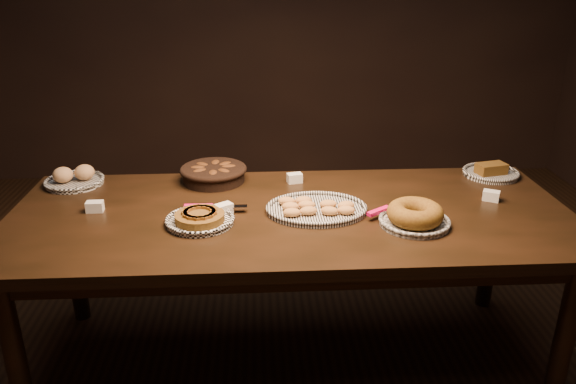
{
  "coord_description": "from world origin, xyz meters",
  "views": [
    {
      "loc": [
        -0.14,
        -2.18,
        1.73
      ],
      "look_at": [
        -0.01,
        0.05,
        0.82
      ],
      "focal_mm": 35.0,
      "sensor_mm": 36.0,
      "label": 1
    }
  ],
  "objects": [
    {
      "name": "loaf_plate",
      "position": [
        1.02,
        0.38,
        0.77
      ],
      "size": [
        0.27,
        0.27,
        0.06
      ],
      "rotation": [
        0.0,
        0.0,
        0.23
      ],
      "color": "black",
      "rests_on": "buffet_table"
    },
    {
      "name": "bundt_cake_plate",
      "position": [
        0.49,
        -0.16,
        0.79
      ],
      "size": [
        0.33,
        0.35,
        0.09
      ],
      "rotation": [
        0.0,
        0.0,
        0.37
      ],
      "color": "black",
      "rests_on": "buffet_table"
    },
    {
      "name": "croissant_basket",
      "position": [
        -0.35,
        0.38,
        0.8
      ],
      "size": [
        0.32,
        0.32,
        0.08
      ],
      "rotation": [
        0.0,
        0.0,
        0.09
      ],
      "color": "black",
      "rests_on": "buffet_table"
    },
    {
      "name": "bread_roll_plate",
      "position": [
        -1.02,
        0.38,
        0.78
      ],
      "size": [
        0.28,
        0.28,
        0.09
      ],
      "rotation": [
        0.0,
        0.0,
        -0.34
      ],
      "color": "white",
      "rests_on": "buffet_table"
    },
    {
      "name": "buffet_table",
      "position": [
        0.0,
        0.0,
        0.68
      ],
      "size": [
        2.4,
        1.0,
        0.75
      ],
      "color": "black",
      "rests_on": "ground"
    },
    {
      "name": "madeleine_platter",
      "position": [
        0.1,
        -0.01,
        0.77
      ],
      "size": [
        0.43,
        0.35,
        0.05
      ],
      "rotation": [
        0.0,
        0.0,
        -0.09
      ],
      "color": "black",
      "rests_on": "buffet_table"
    },
    {
      "name": "ground",
      "position": [
        0.0,
        0.0,
        0.0
      ],
      "size": [
        5.0,
        5.0,
        0.0
      ],
      "primitive_type": "plane",
      "color": "black",
      "rests_on": "ground"
    },
    {
      "name": "tent_cards",
      "position": [
        0.05,
        0.08,
        0.77
      ],
      "size": [
        1.81,
        0.47,
        0.04
      ],
      "color": "white",
      "rests_on": "buffet_table"
    },
    {
      "name": "apple_tart_plate",
      "position": [
        -0.38,
        -0.09,
        0.77
      ],
      "size": [
        0.33,
        0.28,
        0.05
      ],
      "rotation": [
        0.0,
        0.0,
        -0.21
      ],
      "color": "white",
      "rests_on": "buffet_table"
    }
  ]
}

